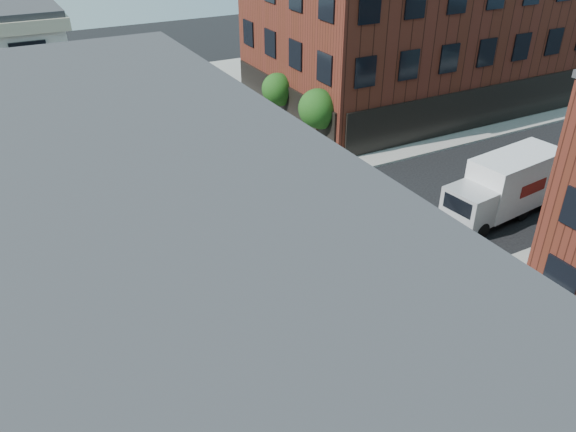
# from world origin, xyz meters

# --- Properties ---
(ground) EXTENTS (120.00, 120.00, 0.00)m
(ground) POSITION_xyz_m (0.00, 0.00, 0.00)
(ground) COLOR black
(ground) RESTS_ON ground
(sidewalk_ne) EXTENTS (30.00, 30.00, 0.15)m
(sidewalk_ne) POSITION_xyz_m (21.00, 21.00, 0.07)
(sidewalk_ne) COLOR gray
(sidewalk_ne) RESTS_ON ground
(building_ne) EXTENTS (25.00, 16.00, 12.00)m
(building_ne) POSITION_xyz_m (20.50, 16.00, 6.00)
(building_ne) COLOR #471C11
(building_ne) RESTS_ON ground
(tree_near) EXTENTS (2.69, 2.69, 4.49)m
(tree_near) POSITION_xyz_m (7.56, 9.98, 3.16)
(tree_near) COLOR black
(tree_near) RESTS_ON ground
(tree_far) EXTENTS (2.43, 2.43, 4.07)m
(tree_far) POSITION_xyz_m (7.56, 15.98, 2.87)
(tree_far) COLOR black
(tree_far) RESTS_ON ground
(signal_pole) EXTENTS (1.29, 1.24, 4.60)m
(signal_pole) POSITION_xyz_m (-6.72, -6.68, 2.86)
(signal_pole) COLOR black
(signal_pole) RESTS_ON ground
(box_truck) EXTENTS (8.09, 3.22, 3.58)m
(box_truck) POSITION_xyz_m (12.29, -2.59, 1.86)
(box_truck) COLOR silver
(box_truck) RESTS_ON ground
(traffic_cone) EXTENTS (0.48, 0.48, 0.73)m
(traffic_cone) POSITION_xyz_m (-2.54, -3.89, 0.35)
(traffic_cone) COLOR #EB3A0A
(traffic_cone) RESTS_ON ground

